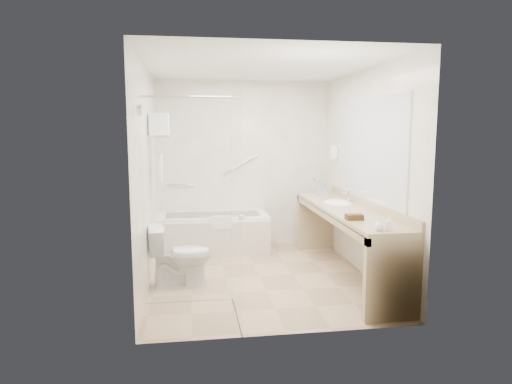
{
  "coord_description": "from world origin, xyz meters",
  "views": [
    {
      "loc": [
        -0.83,
        -5.31,
        1.8
      ],
      "look_at": [
        0.0,
        0.3,
        1.0
      ],
      "focal_mm": 32.0,
      "sensor_mm": 36.0,
      "label": 1
    }
  ],
  "objects": [
    {
      "name": "water_bottle_mid",
      "position": [
        1.01,
        0.92,
        0.94
      ],
      "size": [
        0.06,
        0.06,
        0.21
      ],
      "rotation": [
        0.0,
        0.0,
        -0.26
      ],
      "color": "silver",
      "rests_on": "vanity_counter"
    },
    {
      "name": "shower_enclosure",
      "position": [
        -0.63,
        -0.93,
        1.07
      ],
      "size": [
        0.96,
        0.91,
        2.11
      ],
      "color": "silver",
      "rests_on": "floor"
    },
    {
      "name": "hairdryer_unit",
      "position": [
        1.25,
        1.05,
        1.45
      ],
      "size": [
        0.08,
        0.1,
        0.18
      ],
      "primitive_type": "cube",
      "color": "white",
      "rests_on": "wall_right"
    },
    {
      "name": "faucet",
      "position": [
        1.2,
        0.25,
        0.93
      ],
      "size": [
        0.03,
        0.03,
        0.14
      ],
      "primitive_type": "cylinder",
      "color": "silver",
      "rests_on": "vanity_counter"
    },
    {
      "name": "grab_bar_long",
      "position": [
        -0.05,
        1.56,
        1.25
      ],
      "size": [
        0.53,
        0.03,
        0.33
      ],
      "primitive_type": "cylinder",
      "rotation": [
        0.0,
        1.05,
        0.0
      ],
      "color": "silver",
      "rests_on": "wall_back"
    },
    {
      "name": "bathtub",
      "position": [
        -0.5,
        1.24,
        0.28
      ],
      "size": [
        1.6,
        0.73,
        0.59
      ],
      "color": "white",
      "rests_on": "floor"
    },
    {
      "name": "wall_back",
      "position": [
        0.0,
        1.6,
        1.25
      ],
      "size": [
        2.6,
        0.1,
        2.5
      ],
      "primitive_type": "cube",
      "color": "white",
      "rests_on": "ground"
    },
    {
      "name": "water_bottle_right",
      "position": [
        0.98,
        1.1,
        0.95
      ],
      "size": [
        0.07,
        0.07,
        0.22
      ],
      "rotation": [
        0.0,
        0.0,
        -0.1
      ],
      "color": "silver",
      "rests_on": "vanity_counter"
    },
    {
      "name": "sink",
      "position": [
        1.05,
        0.25,
        0.82
      ],
      "size": [
        0.4,
        0.52,
        0.14
      ],
      "primitive_type": "ellipsoid",
      "color": "white",
      "rests_on": "vanity_counter"
    },
    {
      "name": "ceiling",
      "position": [
        0.0,
        0.0,
        2.5
      ],
      "size": [
        2.6,
        3.2,
        0.1
      ],
      "primitive_type": "cube",
      "color": "silver",
      "rests_on": "wall_back"
    },
    {
      "name": "wall_left",
      "position": [
        -1.3,
        0.0,
        1.25
      ],
      "size": [
        0.1,
        3.2,
        2.5
      ],
      "primitive_type": "cube",
      "color": "white",
      "rests_on": "ground"
    },
    {
      "name": "soap_bottle_b",
      "position": [
        0.92,
        -1.37,
        0.9
      ],
      "size": [
        0.13,
        0.14,
        0.09
      ],
      "primitive_type": "imported",
      "rotation": [
        0.0,
        0.0,
        -0.32
      ],
      "color": "white",
      "rests_on": "vanity_counter"
    },
    {
      "name": "toilet",
      "position": [
        -0.95,
        -0.17,
        0.35
      ],
      "size": [
        0.75,
        0.47,
        0.7
      ],
      "primitive_type": "imported",
      "rotation": [
        0.0,
        0.0,
        1.68
      ],
      "color": "white",
      "rests_on": "floor"
    },
    {
      "name": "wall_front",
      "position": [
        0.0,
        -1.6,
        1.25
      ],
      "size": [
        2.6,
        0.1,
        2.5
      ],
      "primitive_type": "cube",
      "color": "white",
      "rests_on": "ground"
    },
    {
      "name": "towel_shelf",
      "position": [
        -1.17,
        0.35,
        1.75
      ],
      "size": [
        0.24,
        0.55,
        0.81
      ],
      "color": "silver",
      "rests_on": "wall_left"
    },
    {
      "name": "soap_bottle_a",
      "position": [
        1.0,
        -1.38,
        0.88
      ],
      "size": [
        0.1,
        0.14,
        0.06
      ],
      "primitive_type": "imported",
      "rotation": [
        0.0,
        0.0,
        -0.38
      ],
      "color": "white",
      "rests_on": "vanity_counter"
    },
    {
      "name": "drinking_glass_far",
      "position": [
        0.97,
        0.94,
        0.9
      ],
      "size": [
        0.09,
        0.09,
        0.09
      ],
      "primitive_type": "cylinder",
      "rotation": [
        0.0,
        0.0,
        0.32
      ],
      "color": "silver",
      "rests_on": "vanity_counter"
    },
    {
      "name": "wall_right",
      "position": [
        1.3,
        0.0,
        1.25
      ],
      "size": [
        0.1,
        3.2,
        2.5
      ],
      "primitive_type": "cube",
      "color": "white",
      "rests_on": "ground"
    },
    {
      "name": "mirror",
      "position": [
        1.29,
        -0.15,
        1.55
      ],
      "size": [
        0.02,
        2.0,
        1.2
      ],
      "primitive_type": "cube",
      "color": "silver",
      "rests_on": "wall_right"
    },
    {
      "name": "floor",
      "position": [
        0.0,
        0.0,
        0.0
      ],
      "size": [
        3.2,
        3.2,
        0.0
      ],
      "primitive_type": "plane",
      "color": "tan",
      "rests_on": "ground"
    },
    {
      "name": "amenity_basket",
      "position": [
        0.87,
        -0.85,
        0.88
      ],
      "size": [
        0.18,
        0.12,
        0.06
      ],
      "primitive_type": "cube",
      "rotation": [
        0.0,
        0.0,
        -0.03
      ],
      "color": "#4A2E1A",
      "rests_on": "vanity_counter"
    },
    {
      "name": "vanity_counter",
      "position": [
        1.02,
        -0.15,
        0.64
      ],
      "size": [
        0.55,
        2.7,
        0.95
      ],
      "color": "tan",
      "rests_on": "floor"
    },
    {
      "name": "water_bottle_left",
      "position": [
        0.94,
        0.44,
        0.94
      ],
      "size": [
        0.06,
        0.06,
        0.21
      ],
      "rotation": [
        0.0,
        0.0,
        0.39
      ],
      "color": "silver",
      "rests_on": "vanity_counter"
    },
    {
      "name": "grab_bar_short",
      "position": [
        -0.95,
        1.56,
        0.95
      ],
      "size": [
        0.4,
        0.03,
        0.03
      ],
      "primitive_type": "cylinder",
      "rotation": [
        0.0,
        1.57,
        0.0
      ],
      "color": "silver",
      "rests_on": "wall_back"
    },
    {
      "name": "drinking_glass_near",
      "position": [
        0.94,
        0.71,
        0.89
      ],
      "size": [
        0.09,
        0.09,
        0.09
      ],
      "primitive_type": "cylinder",
      "rotation": [
        0.0,
        0.0,
        0.41
      ],
      "color": "silver",
      "rests_on": "vanity_counter"
    }
  ]
}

